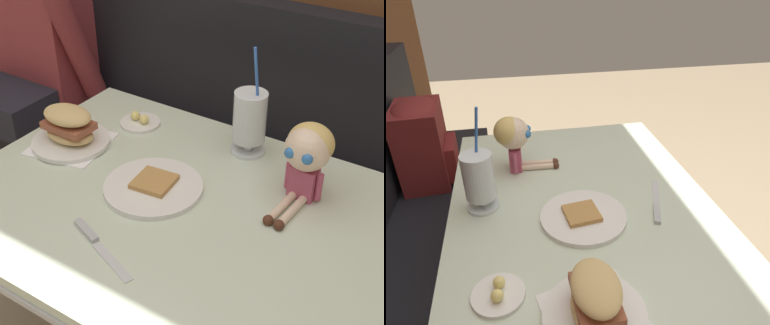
% 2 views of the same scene
% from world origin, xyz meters
% --- Properties ---
extents(booth_bench, '(2.60, 0.48, 1.00)m').
position_xyz_m(booth_bench, '(0.00, 0.81, 0.33)').
color(booth_bench, black).
rests_on(booth_bench, ground).
extents(diner_table, '(1.11, 0.81, 0.74)m').
position_xyz_m(diner_table, '(0.00, 0.18, 0.54)').
color(diner_table, beige).
rests_on(diner_table, ground).
extents(toast_plate, '(0.25, 0.25, 0.03)m').
position_xyz_m(toast_plate, '(-0.08, 0.19, 0.75)').
color(toast_plate, white).
rests_on(toast_plate, diner_table).
extents(milkshake_glass, '(0.10, 0.10, 0.32)m').
position_xyz_m(milkshake_glass, '(0.03, 0.48, 0.84)').
color(milkshake_glass, silver).
rests_on(milkshake_glass, diner_table).
extents(sandwich_plate, '(0.24, 0.24, 0.12)m').
position_xyz_m(sandwich_plate, '(-0.40, 0.24, 0.79)').
color(sandwich_plate, white).
rests_on(sandwich_plate, diner_table).
extents(butter_saucer, '(0.12, 0.12, 0.04)m').
position_xyz_m(butter_saucer, '(-0.31, 0.44, 0.75)').
color(butter_saucer, white).
rests_on(butter_saucer, diner_table).
extents(butter_knife, '(0.23, 0.10, 0.01)m').
position_xyz_m(butter_knife, '(-0.08, -0.03, 0.74)').
color(butter_knife, silver).
rests_on(butter_knife, diner_table).
extents(seated_doll, '(0.12, 0.22, 0.20)m').
position_xyz_m(seated_doll, '(0.24, 0.37, 0.87)').
color(seated_doll, '#B74C6B').
rests_on(seated_doll, diner_table).
extents(backpack, '(0.31, 0.26, 0.41)m').
position_xyz_m(backpack, '(0.72, 0.78, 0.66)').
color(backpack, maroon).
rests_on(backpack, booth_bench).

